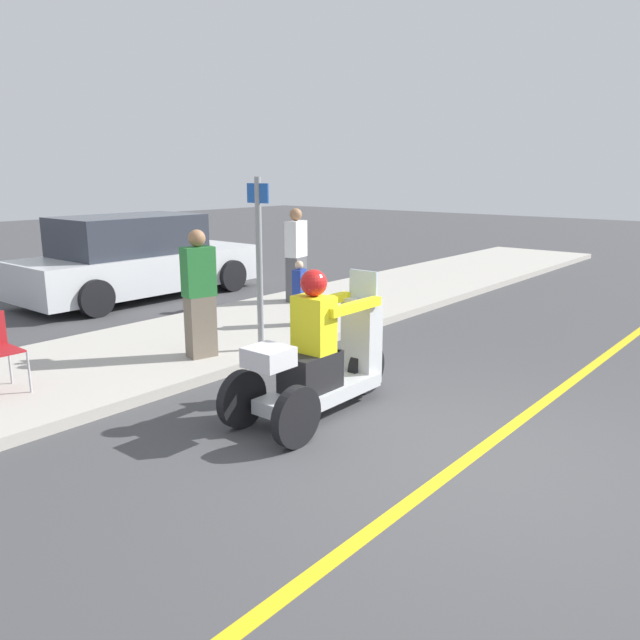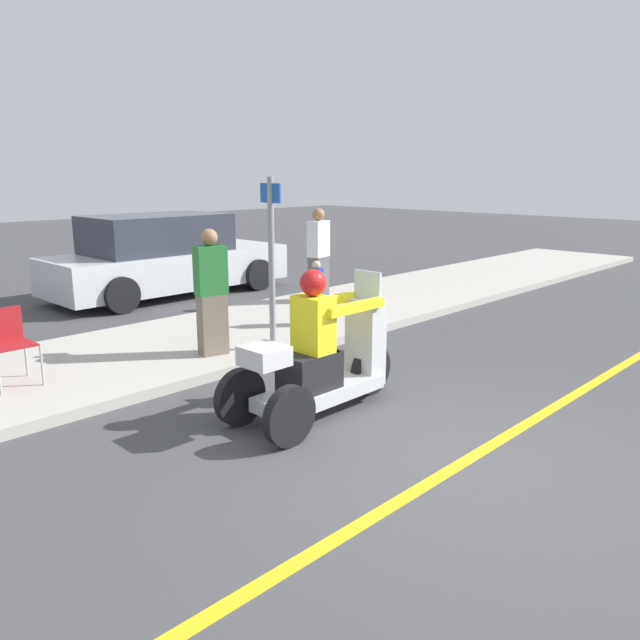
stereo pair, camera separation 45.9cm
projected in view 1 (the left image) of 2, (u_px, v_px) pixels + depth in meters
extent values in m
plane|color=#424244|center=(465.00, 461.00, 5.24)|extent=(60.00, 60.00, 0.00)
cube|color=gold|center=(468.00, 459.00, 5.28)|extent=(24.00, 0.12, 0.01)
cube|color=#B2ADA3|center=(142.00, 355.00, 8.09)|extent=(28.00, 2.80, 0.12)
cylinder|color=black|center=(366.00, 368.00, 6.83)|extent=(0.56, 0.10, 0.56)
cylinder|color=black|center=(296.00, 417.00, 5.46)|extent=(0.56, 0.10, 0.56)
cylinder|color=black|center=(242.00, 399.00, 5.89)|extent=(0.56, 0.10, 0.56)
cube|color=silver|center=(320.00, 392.00, 6.24)|extent=(1.44, 0.48, 0.14)
cube|color=black|center=(311.00, 371.00, 6.08)|extent=(0.58, 0.38, 0.37)
cube|color=silver|center=(361.00, 341.00, 6.67)|extent=(0.24, 0.38, 0.92)
cube|color=silver|center=(363.00, 285.00, 6.55)|extent=(0.03, 0.35, 0.30)
cube|color=silver|center=(269.00, 357.00, 5.58)|extent=(0.36, 0.38, 0.18)
cube|color=yellow|center=(314.00, 324.00, 6.01)|extent=(0.26, 0.38, 0.55)
sphere|color=red|center=(314.00, 283.00, 5.91)|extent=(0.26, 0.26, 0.26)
cube|color=#515156|center=(332.00, 369.00, 6.14)|extent=(0.14, 0.14, 0.37)
cube|color=#515156|center=(313.00, 365.00, 6.29)|extent=(0.14, 0.14, 0.37)
cube|color=yellow|center=(355.00, 307.00, 6.15)|extent=(0.79, 0.09, 0.09)
cube|color=yellow|center=(324.00, 301.00, 6.39)|extent=(0.79, 0.09, 0.09)
cube|color=#515156|center=(296.00, 279.00, 11.11)|extent=(0.39, 0.30, 0.80)
cube|color=silver|center=(296.00, 239.00, 10.94)|extent=(0.43, 0.31, 0.63)
sphere|color=#9E704C|center=(296.00, 214.00, 10.84)|extent=(0.22, 0.22, 0.22)
cube|color=#726656|center=(201.00, 327.00, 7.74)|extent=(0.38, 0.30, 0.77)
cube|color=#267233|center=(198.00, 272.00, 7.58)|extent=(0.42, 0.31, 0.61)
sphere|color=#9E704C|center=(197.00, 238.00, 7.49)|extent=(0.21, 0.21, 0.21)
cube|color=#515156|center=(299.00, 309.00, 9.41)|extent=(0.24, 0.20, 0.47)
cube|color=navy|center=(299.00, 282.00, 9.31)|extent=(0.26, 0.21, 0.37)
sphere|color=beige|center=(299.00, 265.00, 9.25)|extent=(0.13, 0.13, 0.13)
cylinder|color=#A5A8AD|center=(29.00, 372.00, 6.49)|extent=(0.02, 0.02, 0.44)
cylinder|color=#A5A8AD|center=(10.00, 364.00, 6.77)|extent=(0.02, 0.02, 0.44)
cube|color=silver|center=(142.00, 270.00, 12.07)|extent=(4.71, 1.75, 0.70)
cube|color=#2D333D|center=(128.00, 235.00, 11.73)|extent=(2.59, 1.57, 0.71)
cylinder|color=black|center=(232.00, 276.00, 12.72)|extent=(0.64, 0.22, 0.64)
cylinder|color=black|center=(178.00, 267.00, 13.80)|extent=(0.64, 0.22, 0.64)
cylinder|color=black|center=(95.00, 298.00, 10.43)|extent=(0.64, 0.22, 0.64)
cylinder|color=black|center=(44.00, 286.00, 11.51)|extent=(0.64, 0.22, 0.64)
cylinder|color=gray|center=(259.00, 266.00, 7.88)|extent=(0.08, 0.08, 2.20)
cube|color=#1E51AD|center=(258.00, 193.00, 7.68)|extent=(0.02, 0.36, 0.24)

